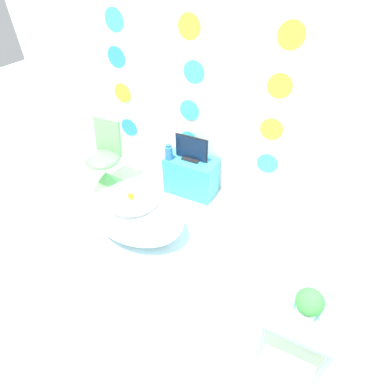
{
  "coord_description": "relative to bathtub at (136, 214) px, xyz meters",
  "views": [
    {
      "loc": [
        1.29,
        -0.69,
        2.27
      ],
      "look_at": [
        0.5,
        0.95,
        0.75
      ],
      "focal_mm": 28.0,
      "sensor_mm": 36.0,
      "label": 1
    }
  ],
  "objects": [
    {
      "name": "ground_plane",
      "position": [
        0.1,
        -0.95,
        -0.25
      ],
      "size": [
        12.0,
        12.0,
        0.0
      ],
      "primitive_type": "plane",
      "color": "silver"
    },
    {
      "name": "wall_back_dotted",
      "position": [
        0.1,
        1.05,
        1.04
      ],
      "size": [
        4.71,
        0.05,
        2.6
      ],
      "color": "white",
      "rests_on": "ground_plane"
    },
    {
      "name": "rug",
      "position": [
        -0.01,
        -0.1,
        -0.25
      ],
      "size": [
        1.25,
        0.98,
        0.01
      ],
      "color": "silver",
      "rests_on": "ground_plane"
    },
    {
      "name": "bathtub",
      "position": [
        0.0,
        0.0,
        0.0
      ],
      "size": [
        0.97,
        0.65,
        0.5
      ],
      "color": "white",
      "rests_on": "ground_plane"
    },
    {
      "name": "rubber_duck",
      "position": [
        0.01,
        -0.05,
        0.28
      ],
      "size": [
        0.06,
        0.06,
        0.07
      ],
      "color": "yellow",
      "rests_on": "bathtub"
    },
    {
      "name": "chair",
      "position": [
        -0.75,
        0.49,
        0.0
      ],
      "size": [
        0.4,
        0.4,
        0.81
      ],
      "color": "#66C166",
      "rests_on": "ground_plane"
    },
    {
      "name": "tv_cabinet",
      "position": [
        0.19,
        0.83,
        -0.03
      ],
      "size": [
        0.56,
        0.33,
        0.45
      ],
      "color": "#389ED6",
      "rests_on": "ground_plane"
    },
    {
      "name": "tv",
      "position": [
        0.19,
        0.83,
        0.32
      ],
      "size": [
        0.37,
        0.12,
        0.28
      ],
      "color": "black",
      "rests_on": "tv_cabinet"
    },
    {
      "name": "vase",
      "position": [
        -0.04,
        0.73,
        0.27
      ],
      "size": [
        0.09,
        0.09,
        0.18
      ],
      "color": "#2D72B7",
      "rests_on": "tv_cabinet"
    },
    {
      "name": "side_table",
      "position": [
        1.61,
        -0.49,
        0.15
      ],
      "size": [
        0.44,
        0.37,
        0.5
      ],
      "color": "#72D8B7",
      "rests_on": "ground_plane"
    },
    {
      "name": "potted_plant_left",
      "position": [
        1.61,
        -0.49,
        0.37
      ],
      "size": [
        0.17,
        0.17,
        0.24
      ],
      "color": "white",
      "rests_on": "side_table"
    }
  ]
}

